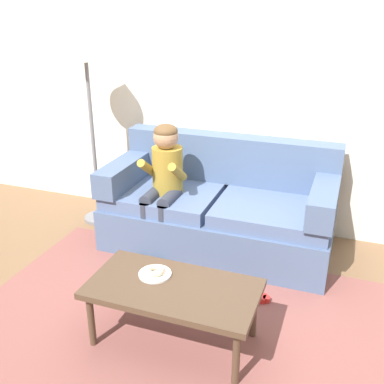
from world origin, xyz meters
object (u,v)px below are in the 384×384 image
Objects in this scene: coffee_table at (173,292)px; donut at (155,271)px; floor_lamp at (86,64)px; couch at (220,210)px; person_child at (164,176)px; toy_controller at (255,297)px.

donut is (-0.15, 0.08, 0.08)m from coffee_table.
couch is at bearing -3.40° from floor_lamp.
floor_lamp is (-1.37, 1.39, 1.14)m from coffee_table.
person_child is 9.18× the size of donut.
toy_controller is 0.12× the size of floor_lamp.
toy_controller is at bearing 56.57° from coffee_table.
coffee_table is 2.26m from floor_lamp.
floor_lamp reaches higher than couch.
person_child reaches higher than coffee_table.
coffee_table is at bearing -64.33° from person_child.
person_child is at bearing -154.62° from couch.
toy_controller is at bearing 43.61° from donut.
donut is 0.87m from toy_controller.
couch is 8.55× the size of toy_controller.
donut is (0.38, -1.03, -0.22)m from person_child.
floor_lamp reaches higher than person_child.
couch is at bearing 25.38° from person_child.
floor_lamp reaches higher than donut.
toy_controller is at bearing -28.72° from person_child.
couch is at bearing 104.90° from toy_controller.
person_child is (-0.53, 1.11, 0.30)m from coffee_table.
floor_lamp is (-1.28, 0.08, 1.17)m from couch.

